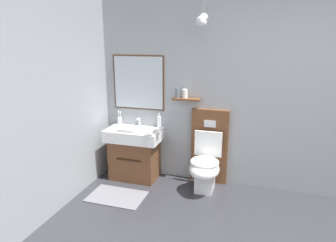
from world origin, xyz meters
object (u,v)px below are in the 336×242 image
Objects in this scene: vanity_sink_left at (135,152)px; soap_dispenser at (159,122)px; folded_hand_towel at (127,130)px; toilet at (207,160)px; toothbrush_cup at (120,120)px.

vanity_sink_left is 0.53m from soap_dispenser.
soap_dispenser is (0.30, 0.17, 0.41)m from vanity_sink_left.
vanity_sink_left is 3.77× the size of soap_dispenser.
soap_dispenser is 0.46m from folded_hand_towel.
toilet is 5.16× the size of soap_dispenser.
folded_hand_towel is at bearing -50.06° from toothbrush_cup.
vanity_sink_left is at bearing -28.85° from toothbrush_cup.
toothbrush_cup is (-0.29, 0.16, 0.38)m from vanity_sink_left.
toilet is 1.34m from toothbrush_cup.
vanity_sink_left is 3.32× the size of folded_hand_towel.
toilet reaches higher than soap_dispenser.
toothbrush_cup is (-1.28, 0.16, 0.38)m from toilet.
folded_hand_towel is at bearing -137.90° from soap_dispenser.
vanity_sink_left is 0.73× the size of toilet.
toothbrush_cup is 0.58m from soap_dispenser.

